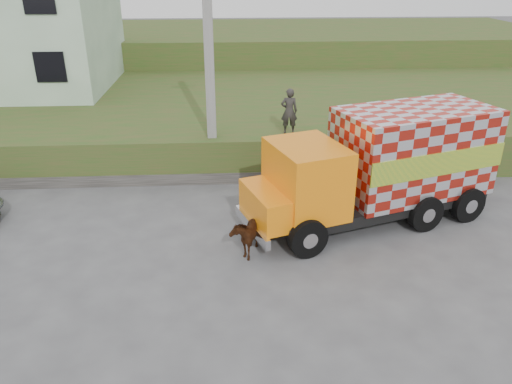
{
  "coord_description": "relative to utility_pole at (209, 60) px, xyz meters",
  "views": [
    {
      "loc": [
        -0.47,
        -11.67,
        6.92
      ],
      "look_at": [
        0.25,
        0.46,
        1.3
      ],
      "focal_mm": 35.0,
      "sensor_mm": 36.0,
      "label": 1
    }
  ],
  "objects": [
    {
      "name": "retaining_strip",
      "position": [
        -1.0,
        -0.4,
        -3.88
      ],
      "size": [
        16.0,
        0.5,
        0.4
      ],
      "primitive_type": "cube",
      "color": "#595651",
      "rests_on": "ground"
    },
    {
      "name": "embankment_far",
      "position": [
        1.0,
        17.4,
        -2.58
      ],
      "size": [
        40.0,
        12.0,
        3.0
      ],
      "primitive_type": "cube",
      "color": "#2B541C",
      "rests_on": "ground"
    },
    {
      "name": "pedestrian",
      "position": [
        2.65,
        0.24,
        -1.79
      ],
      "size": [
        0.59,
        0.4,
        1.57
      ],
      "primitive_type": "imported",
      "rotation": [
        0.0,
        0.0,
        3.1
      ],
      "color": "#32302D",
      "rests_on": "embankment"
    },
    {
      "name": "utility_pole",
      "position": [
        0.0,
        0.0,
        0.0
      ],
      "size": [
        1.2,
        0.3,
        8.0
      ],
      "color": "gray",
      "rests_on": "ground"
    },
    {
      "name": "ground",
      "position": [
        1.0,
        -4.6,
        -4.08
      ],
      "size": [
        120.0,
        120.0,
        0.0
      ],
      "primitive_type": "plane",
      "color": "#474749",
      "rests_on": "ground"
    },
    {
      "name": "embankment",
      "position": [
        1.0,
        5.4,
        -3.33
      ],
      "size": [
        40.0,
        12.0,
        1.5
      ],
      "primitive_type": "cube",
      "color": "#2B541C",
      "rests_on": "ground"
    },
    {
      "name": "cow",
      "position": [
        0.94,
        -5.03,
        -3.53
      ],
      "size": [
        0.91,
        1.39,
        1.08
      ],
      "primitive_type": "imported",
      "rotation": [
        0.0,
        0.0,
        -0.28
      ],
      "color": "black",
      "rests_on": "ground"
    },
    {
      "name": "cargo_truck",
      "position": [
        4.91,
        -3.36,
        -2.42
      ],
      "size": [
        7.57,
        4.44,
        3.22
      ],
      "rotation": [
        0.0,
        0.0,
        0.32
      ],
      "color": "black",
      "rests_on": "ground"
    }
  ]
}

